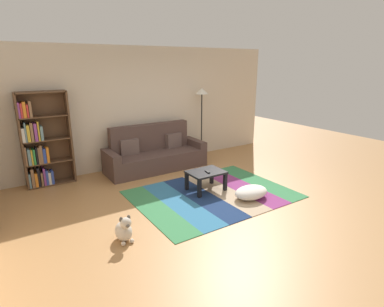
{
  "coord_description": "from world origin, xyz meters",
  "views": [
    {
      "loc": [
        -3.1,
        -4.08,
        2.33
      ],
      "look_at": [
        0.02,
        0.72,
        0.65
      ],
      "focal_mm": 28.89,
      "sensor_mm": 36.0,
      "label": 1
    }
  ],
  "objects": [
    {
      "name": "bookshelf",
      "position": [
        -2.41,
        2.3,
        0.83
      ],
      "size": [
        0.9,
        0.28,
        1.83
      ],
      "color": "brown",
      "rests_on": "ground_plane"
    },
    {
      "name": "couch",
      "position": [
        -0.14,
        2.02,
        0.34
      ],
      "size": [
        2.26,
        0.8,
        1.0
      ],
      "color": "#4C3833",
      "rests_on": "ground_plane"
    },
    {
      "name": "standing_lamp",
      "position": [
        1.31,
        2.24,
        1.45
      ],
      "size": [
        0.32,
        0.32,
        1.74
      ],
      "color": "black",
      "rests_on": "ground_plane"
    },
    {
      "name": "ground_plane",
      "position": [
        0.0,
        0.0,
        0.0
      ],
      "size": [
        14.0,
        14.0,
        0.0
      ],
      "primitive_type": "plane",
      "color": "#B27F4C"
    },
    {
      "name": "back_wall",
      "position": [
        0.0,
        2.55,
        1.35
      ],
      "size": [
        6.8,
        0.1,
        2.7
      ],
      "primitive_type": "cube",
      "color": "beige",
      "rests_on": "ground_plane"
    },
    {
      "name": "rug",
      "position": [
        0.08,
        0.12,
        0.01
      ],
      "size": [
        2.8,
        2.1,
        0.01
      ],
      "color": "#387F4C",
      "rests_on": "ground_plane"
    },
    {
      "name": "coffee_table",
      "position": [
        0.09,
        0.34,
        0.31
      ],
      "size": [
        0.67,
        0.51,
        0.37
      ],
      "color": "black",
      "rests_on": "rug"
    },
    {
      "name": "tv_remote",
      "position": [
        0.08,
        0.29,
        0.39
      ],
      "size": [
        0.07,
        0.16,
        0.02
      ],
      "primitive_type": "cube",
      "rotation": [
        0.0,
        0.0,
        -0.18
      ],
      "color": "black",
      "rests_on": "coffee_table"
    },
    {
      "name": "dog",
      "position": [
        -1.84,
        -0.47,
        0.16
      ],
      "size": [
        0.22,
        0.35,
        0.4
      ],
      "color": "beige",
      "rests_on": "ground_plane"
    },
    {
      "name": "pouf",
      "position": [
        0.55,
        -0.4,
        0.12
      ],
      "size": [
        0.65,
        0.44,
        0.22
      ],
      "primitive_type": "ellipsoid",
      "color": "white",
      "rests_on": "rug"
    }
  ]
}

